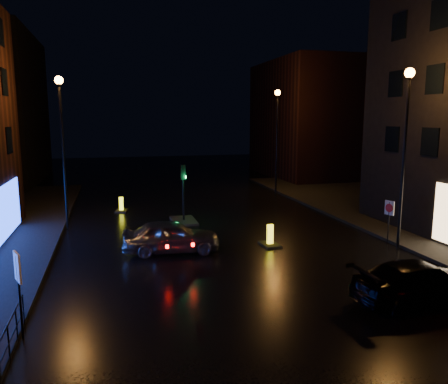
{
  "coord_description": "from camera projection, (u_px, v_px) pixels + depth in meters",
  "views": [
    {
      "loc": [
        -5.27,
        -11.35,
        6.17
      ],
      "look_at": [
        -0.3,
        7.81,
        2.8
      ],
      "focal_mm": 35.0,
      "sensor_mm": 36.0,
      "label": 1
    }
  ],
  "objects": [
    {
      "name": "ground",
      "position": [
        299.0,
        325.0,
        13.17
      ],
      "size": [
        120.0,
        120.0,
        0.0
      ],
      "primitive_type": "plane",
      "color": "black",
      "rests_on": "ground"
    },
    {
      "name": "road_sign_right",
      "position": [
        389.0,
        212.0,
        21.49
      ],
      "size": [
        0.22,
        0.5,
        2.15
      ],
      "rotation": [
        0.0,
        0.0,
        3.49
      ],
      "color": "black",
      "rests_on": "ground"
    },
    {
      "name": "dark_sedan",
      "position": [
        422.0,
        283.0,
        14.65
      ],
      "size": [
        4.98,
        2.23,
        1.42
      ],
      "primitive_type": "imported",
      "rotation": [
        0.0,
        0.0,
        1.62
      ],
      "color": "black",
      "rests_on": "ground"
    },
    {
      "name": "street_lamp_rnear",
      "position": [
        406.0,
        131.0,
        19.89
      ],
      "size": [
        0.44,
        0.44,
        8.37
      ],
      "color": "black",
      "rests_on": "ground"
    },
    {
      "name": "bollard_near",
      "position": [
        270.0,
        241.0,
        21.32
      ],
      "size": [
        0.86,
        1.24,
        1.05
      ],
      "rotation": [
        0.0,
        0.0,
        0.05
      ],
      "color": "black",
      "rests_on": "ground"
    },
    {
      "name": "bollard_far",
      "position": [
        121.0,
        208.0,
        29.11
      ],
      "size": [
        0.94,
        1.23,
        0.97
      ],
      "rotation": [
        0.0,
        0.0,
        -0.2
      ],
      "color": "black",
      "rests_on": "ground"
    },
    {
      "name": "road_sign_left",
      "position": [
        18.0,
        275.0,
        12.04
      ],
      "size": [
        0.29,
        0.59,
        2.53
      ],
      "rotation": [
        0.0,
        0.0,
        0.39
      ],
      "color": "black",
      "rests_on": "ground"
    },
    {
      "name": "building_far_right",
      "position": [
        306.0,
        119.0,
        46.41
      ],
      "size": [
        8.0,
        14.0,
        12.0
      ],
      "primitive_type": "cube",
      "color": "black",
      "rests_on": "ground"
    },
    {
      "name": "silver_hatchback",
      "position": [
        171.0,
        236.0,
        20.2
      ],
      "size": [
        4.6,
        2.2,
        1.52
      ],
      "primitive_type": "imported",
      "rotation": [
        0.0,
        0.0,
        1.48
      ],
      "color": "#95989C",
      "rests_on": "ground"
    },
    {
      "name": "traffic_signal",
      "position": [
        184.0,
        214.0,
        26.15
      ],
      "size": [
        1.4,
        2.4,
        3.45
      ],
      "color": "black",
      "rests_on": "ground"
    },
    {
      "name": "street_lamp_rfar",
      "position": [
        277.0,
        125.0,
        35.16
      ],
      "size": [
        0.44,
        0.44,
        8.37
      ],
      "color": "black",
      "rests_on": "ground"
    },
    {
      "name": "street_lamp_lfar",
      "position": [
        62.0,
        129.0,
        23.67
      ],
      "size": [
        0.44,
        0.44,
        8.37
      ],
      "color": "black",
      "rests_on": "ground"
    }
  ]
}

